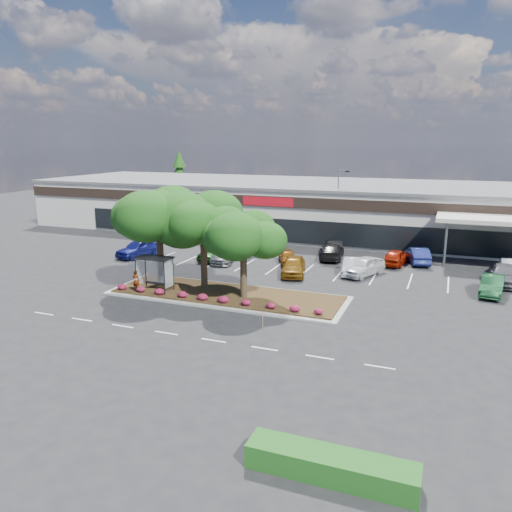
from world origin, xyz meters
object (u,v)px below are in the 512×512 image
(car_1, at_px, (224,255))
(car_0, at_px, (139,248))
(light_pole, at_px, (338,212))
(survey_stake, at_px, (263,318))

(car_1, bearing_deg, car_0, 174.25)
(light_pole, relative_size, car_0, 1.67)
(car_0, bearing_deg, car_1, 19.07)
(survey_stake, relative_size, car_0, 0.20)
(light_pole, height_order, survey_stake, light_pole)
(survey_stake, bearing_deg, car_1, 122.75)
(light_pole, distance_m, car_1, 15.08)
(light_pole, xyz_separation_m, survey_stake, (1.25, -27.15, -3.03))
(light_pole, bearing_deg, survey_stake, -87.36)
(survey_stake, height_order, car_0, car_0)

